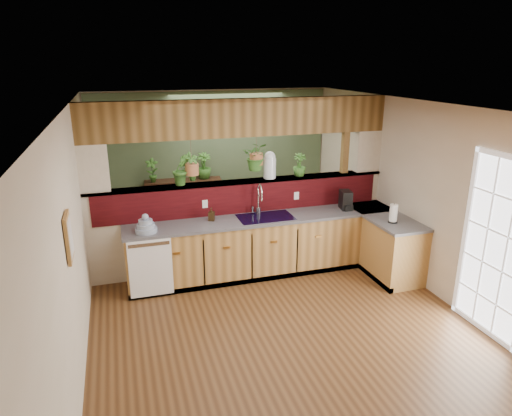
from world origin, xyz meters
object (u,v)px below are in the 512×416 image
object	(u,v)px
soap_dispenser	(211,214)
shelving_console	(184,204)
paper_towel	(393,214)
glass_jar	(270,165)
dish_stack	(146,226)
faucet	(259,198)
coffee_maker	(346,201)

from	to	relation	value
soap_dispenser	shelving_console	size ratio (longest dim) A/B	0.13
paper_towel	shelving_console	distance (m)	4.00
paper_towel	glass_jar	bearing A→B (deg)	142.86
dish_stack	soap_dispenser	bearing A→B (deg)	11.91
dish_stack	shelving_console	world-z (taller)	dish_stack
glass_jar	shelving_console	size ratio (longest dim) A/B	0.29
faucet	coffee_maker	distance (m)	1.39
faucet	coffee_maker	world-z (taller)	faucet
dish_stack	soap_dispenser	world-z (taller)	dish_stack
faucet	dish_stack	size ratio (longest dim) A/B	1.59
glass_jar	shelving_console	bearing A→B (deg)	119.40
soap_dispenser	coffee_maker	distance (m)	2.12
dish_stack	coffee_maker	bearing A→B (deg)	2.05
dish_stack	soap_dispenser	xyz separation A→B (m)	(0.95, 0.20, 0.01)
soap_dispenser	glass_jar	bearing A→B (deg)	16.11
soap_dispenser	shelving_console	world-z (taller)	soap_dispenser
coffee_maker	glass_jar	world-z (taller)	glass_jar
shelving_console	coffee_maker	bearing A→B (deg)	-40.35
soap_dispenser	paper_towel	world-z (taller)	paper_towel
shelving_console	faucet	bearing A→B (deg)	-63.06
dish_stack	shelving_console	size ratio (longest dim) A/B	0.21
dish_stack	coffee_maker	distance (m)	3.06
faucet	soap_dispenser	distance (m)	0.76
faucet	shelving_console	size ratio (longest dim) A/B	0.34
faucet	glass_jar	size ratio (longest dim) A/B	1.14
dish_stack	coffee_maker	world-z (taller)	coffee_maker
soap_dispenser	paper_towel	xyz separation A→B (m)	(2.47, -0.84, 0.04)
paper_towel	glass_jar	size ratio (longest dim) A/B	0.69
coffee_maker	shelving_console	distance (m)	3.21
soap_dispenser	shelving_console	bearing A→B (deg)	92.31
coffee_maker	shelving_console	world-z (taller)	coffee_maker
dish_stack	soap_dispenser	distance (m)	0.97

